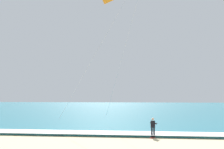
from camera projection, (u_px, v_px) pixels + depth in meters
name	position (u px, v px, depth m)	size (l,w,h in m)	color
sea	(154.00, 107.00, 82.43)	(200.00, 120.00, 0.20)	teal
surf_foam	(177.00, 134.00, 24.04)	(200.00, 2.65, 0.04)	white
surfboard	(153.00, 137.00, 23.27)	(0.92, 1.46, 0.09)	#E04C38
kitesurfer	(153.00, 126.00, 23.36)	(0.64, 0.64, 1.69)	black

